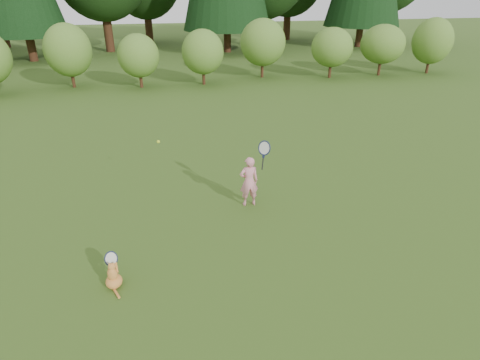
{
  "coord_description": "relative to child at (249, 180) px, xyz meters",
  "views": [
    {
      "loc": [
        -1.4,
        -6.14,
        4.12
      ],
      "look_at": [
        0.2,
        0.8,
        0.7
      ],
      "focal_mm": 30.0,
      "sensor_mm": 36.0,
      "label": 1
    }
  ],
  "objects": [
    {
      "name": "ground",
      "position": [
        -0.45,
        -1.02,
        -0.56
      ],
      "size": [
        100.0,
        100.0,
        0.0
      ],
      "primitive_type": "plane",
      "color": "#2D4A14",
      "rests_on": "ground"
    },
    {
      "name": "shrub_row",
      "position": [
        -0.45,
        11.98,
        0.84
      ],
      "size": [
        28.0,
        3.0,
        2.8
      ],
      "primitive_type": null,
      "color": "#4F7B26",
      "rests_on": "ground"
    },
    {
      "name": "child",
      "position": [
        0.0,
        0.0,
        0.0
      ],
      "size": [
        0.62,
        0.41,
        1.61
      ],
      "rotation": [
        0.0,
        0.0,
        3.14
      ],
      "color": "pink",
      "rests_on": "ground"
    },
    {
      "name": "cat",
      "position": [
        -2.64,
        -2.01,
        -0.35
      ],
      "size": [
        0.31,
        0.61,
        0.57
      ],
      "rotation": [
        0.0,
        0.0,
        -0.06
      ],
      "color": "#C58025",
      "rests_on": "ground"
    },
    {
      "name": "tennis_ball",
      "position": [
        -1.74,
        1.05,
        0.61
      ],
      "size": [
        0.07,
        0.07,
        0.07
      ],
      "color": "#B8D218",
      "rests_on": "ground"
    }
  ]
}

